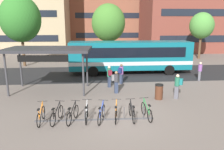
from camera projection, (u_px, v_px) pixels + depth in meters
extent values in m
plane|color=#6B605B|center=(120.00, 116.00, 12.01)|extent=(200.00, 200.00, 0.00)
cube|color=#232326|center=(108.00, 73.00, 22.23)|extent=(80.00, 7.20, 0.01)
cube|color=#0F6070|center=(130.00, 55.00, 21.97)|extent=(12.01, 2.58, 2.70)
cube|color=silver|center=(130.00, 61.00, 22.12)|extent=(12.03, 2.60, 0.36)
cube|color=black|center=(75.00, 44.00, 21.30)|extent=(1.00, 2.30, 0.40)
cube|color=black|center=(70.00, 53.00, 21.46)|extent=(0.08, 2.19, 1.40)
cube|color=black|center=(135.00, 53.00, 20.69)|extent=(9.84, 0.08, 0.97)
cube|color=black|center=(131.00, 50.00, 23.11)|extent=(9.84, 0.08, 0.97)
cylinder|color=black|center=(93.00, 71.00, 20.89)|extent=(1.00, 0.30, 1.00)
cylinder|color=black|center=(93.00, 67.00, 23.12)|extent=(1.00, 0.30, 1.00)
cylinder|color=black|center=(169.00, 70.00, 21.45)|extent=(1.00, 0.30, 1.00)
cylinder|color=black|center=(162.00, 66.00, 23.69)|extent=(1.00, 0.30, 1.00)
cube|color=#47474C|center=(95.00, 120.00, 11.54)|extent=(6.24, 0.19, 0.06)
cylinder|color=#47474C|center=(44.00, 115.00, 11.31)|extent=(0.04, 0.04, 0.70)
cylinder|color=#47474C|center=(65.00, 115.00, 11.37)|extent=(0.04, 0.04, 0.70)
cylinder|color=#47474C|center=(85.00, 114.00, 11.43)|extent=(0.04, 0.04, 0.70)
cylinder|color=#47474C|center=(104.00, 114.00, 11.49)|extent=(0.04, 0.04, 0.70)
cylinder|color=#47474C|center=(124.00, 113.00, 11.56)|extent=(0.04, 0.04, 0.70)
cylinder|color=#47474C|center=(144.00, 113.00, 11.62)|extent=(0.04, 0.04, 0.70)
torus|color=black|center=(43.00, 112.00, 11.70)|extent=(0.05, 0.70, 0.70)
torus|color=black|center=(39.00, 120.00, 10.71)|extent=(0.05, 0.70, 0.70)
cube|color=orange|center=(41.00, 110.00, 11.15)|extent=(0.03, 0.92, 0.58)
cylinder|color=orange|center=(39.00, 115.00, 10.75)|extent=(0.03, 0.03, 0.55)
cube|color=black|center=(38.00, 110.00, 10.69)|extent=(0.10, 0.22, 0.05)
cylinder|color=orange|center=(43.00, 107.00, 11.61)|extent=(0.03, 0.03, 0.65)
cylinder|color=black|center=(42.00, 101.00, 11.54)|extent=(0.52, 0.03, 0.03)
torus|color=black|center=(61.00, 112.00, 11.76)|extent=(0.20, 0.70, 0.70)
torus|color=black|center=(53.00, 120.00, 10.78)|extent=(0.20, 0.70, 0.70)
cube|color=black|center=(57.00, 110.00, 11.22)|extent=(0.24, 0.90, 0.58)
cylinder|color=black|center=(53.00, 114.00, 10.81)|extent=(0.04, 0.04, 0.55)
cube|color=black|center=(53.00, 109.00, 10.75)|extent=(0.15, 0.24, 0.05)
cylinder|color=black|center=(60.00, 106.00, 11.67)|extent=(0.04, 0.04, 0.65)
cylinder|color=black|center=(60.00, 101.00, 11.59)|extent=(0.51, 0.15, 0.03)
torus|color=black|center=(76.00, 111.00, 11.81)|extent=(0.23, 0.69, 0.70)
torus|color=black|center=(69.00, 119.00, 10.84)|extent=(0.23, 0.69, 0.70)
cube|color=black|center=(73.00, 109.00, 11.27)|extent=(0.27, 0.90, 0.58)
cylinder|color=black|center=(69.00, 114.00, 10.87)|extent=(0.04, 0.04, 0.55)
cube|color=black|center=(69.00, 109.00, 10.81)|extent=(0.15, 0.24, 0.05)
cylinder|color=black|center=(76.00, 106.00, 11.72)|extent=(0.04, 0.04, 0.65)
cylinder|color=black|center=(75.00, 100.00, 11.65)|extent=(0.51, 0.16, 0.03)
torus|color=black|center=(87.00, 110.00, 11.96)|extent=(0.07, 0.71, 0.70)
torus|color=black|center=(86.00, 118.00, 10.97)|extent=(0.07, 0.71, 0.70)
cube|color=#B7BABF|center=(87.00, 108.00, 11.41)|extent=(0.06, 0.92, 0.58)
cylinder|color=#B7BABF|center=(86.00, 112.00, 11.01)|extent=(0.03, 0.03, 0.55)
cube|color=black|center=(86.00, 107.00, 10.95)|extent=(0.11, 0.22, 0.05)
cylinder|color=#B7BABF|center=(87.00, 105.00, 11.87)|extent=(0.03, 0.03, 0.65)
cylinder|color=black|center=(87.00, 99.00, 11.80)|extent=(0.52, 0.05, 0.03)
torus|color=black|center=(103.00, 111.00, 11.87)|extent=(0.21, 0.69, 0.70)
torus|color=black|center=(99.00, 119.00, 10.89)|extent=(0.21, 0.69, 0.70)
cube|color=#1E3DB2|center=(101.00, 109.00, 11.33)|extent=(0.25, 0.90, 0.58)
cylinder|color=#1E3DB2|center=(100.00, 113.00, 10.93)|extent=(0.04, 0.04, 0.55)
cube|color=black|center=(100.00, 108.00, 10.87)|extent=(0.15, 0.24, 0.05)
cylinder|color=#1E3DB2|center=(103.00, 106.00, 11.78)|extent=(0.04, 0.04, 0.65)
cylinder|color=black|center=(103.00, 100.00, 11.71)|extent=(0.51, 0.15, 0.03)
torus|color=black|center=(116.00, 110.00, 12.02)|extent=(0.14, 0.70, 0.70)
torus|color=black|center=(116.00, 118.00, 11.03)|extent=(0.14, 0.70, 0.70)
cube|color=orange|center=(116.00, 108.00, 11.47)|extent=(0.16, 0.92, 0.58)
cylinder|color=orange|center=(116.00, 112.00, 11.06)|extent=(0.03, 0.03, 0.55)
cube|color=black|center=(116.00, 107.00, 11.00)|extent=(0.13, 0.23, 0.05)
cylinder|color=orange|center=(116.00, 105.00, 11.92)|extent=(0.04, 0.04, 0.65)
cylinder|color=black|center=(116.00, 99.00, 11.85)|extent=(0.52, 0.10, 0.03)
torus|color=black|center=(130.00, 109.00, 12.06)|extent=(0.06, 0.70, 0.70)
torus|color=black|center=(134.00, 117.00, 11.08)|extent=(0.06, 0.70, 0.70)
cube|color=black|center=(132.00, 107.00, 11.52)|extent=(0.05, 0.92, 0.58)
cylinder|color=black|center=(133.00, 112.00, 11.11)|extent=(0.03, 0.03, 0.55)
cube|color=black|center=(134.00, 107.00, 11.05)|extent=(0.10, 0.22, 0.05)
cylinder|color=black|center=(130.00, 104.00, 11.97)|extent=(0.03, 0.03, 0.65)
cylinder|color=black|center=(130.00, 99.00, 11.90)|extent=(0.52, 0.04, 0.03)
torus|color=black|center=(143.00, 108.00, 12.22)|extent=(0.12, 0.70, 0.70)
torus|color=black|center=(150.00, 116.00, 11.24)|extent=(0.12, 0.70, 0.70)
cube|color=#1E7F38|center=(146.00, 106.00, 11.68)|extent=(0.13, 0.92, 0.58)
cylinder|color=#1E7F38|center=(149.00, 110.00, 11.28)|extent=(0.03, 0.03, 0.55)
cube|color=black|center=(149.00, 105.00, 11.22)|extent=(0.12, 0.23, 0.05)
cylinder|color=#1E7F38|center=(144.00, 103.00, 12.13)|extent=(0.04, 0.04, 0.65)
cylinder|color=black|center=(144.00, 98.00, 12.05)|extent=(0.52, 0.08, 0.03)
cylinder|color=#38383D|center=(6.00, 75.00, 14.98)|extent=(0.15, 0.15, 3.04)
cylinder|color=#38383D|center=(83.00, 75.00, 15.02)|extent=(0.15, 0.15, 3.04)
cylinder|color=#38383D|center=(21.00, 68.00, 17.40)|extent=(0.15, 0.15, 3.04)
cylinder|color=#38383D|center=(87.00, 68.00, 17.44)|extent=(0.15, 0.15, 3.04)
cube|color=#28282D|center=(48.00, 49.00, 15.83)|extent=(6.30, 3.72, 0.20)
cube|color=black|center=(43.00, 59.00, 14.58)|extent=(3.38, 0.32, 0.44)
cube|color=#565660|center=(177.00, 92.00, 14.75)|extent=(0.33, 0.31, 0.90)
cylinder|color=#23664C|center=(177.00, 82.00, 14.58)|extent=(0.47, 0.47, 0.57)
sphere|color=beige|center=(178.00, 76.00, 14.49)|extent=(0.22, 0.22, 0.22)
cube|color=#197075|center=(181.00, 82.00, 14.45)|extent=(0.30, 0.33, 0.40)
cube|color=#565660|center=(199.00, 76.00, 19.42)|extent=(0.30, 0.32, 0.86)
cylinder|color=#7F4C93|center=(200.00, 68.00, 19.25)|extent=(0.46, 0.46, 0.59)
sphere|color=beige|center=(201.00, 63.00, 19.16)|extent=(0.22, 0.22, 0.22)
cube|color=#56602D|center=(200.00, 67.00, 19.48)|extent=(0.33, 0.29, 0.40)
cube|color=#2D3851|center=(116.00, 87.00, 15.90)|extent=(0.29, 0.24, 0.86)
cylinder|color=#333338|center=(116.00, 78.00, 15.74)|extent=(0.39, 0.39, 0.57)
sphere|color=#936B4C|center=(116.00, 73.00, 15.64)|extent=(0.22, 0.22, 0.22)
cube|color=slate|center=(113.00, 78.00, 15.67)|extent=(0.22, 0.30, 0.40)
cube|color=#2D3851|center=(121.00, 79.00, 18.40)|extent=(0.31, 0.33, 0.83)
cylinder|color=#7F4C93|center=(121.00, 70.00, 18.23)|extent=(0.47, 0.47, 0.63)
sphere|color=brown|center=(121.00, 65.00, 18.13)|extent=(0.22, 0.22, 0.22)
cube|color=navy|center=(120.00, 71.00, 18.00)|extent=(0.33, 0.31, 0.40)
cube|color=#2D3851|center=(109.00, 82.00, 17.39)|extent=(0.25, 0.29, 0.88)
cylinder|color=#23664C|center=(109.00, 73.00, 17.21)|extent=(0.40, 0.40, 0.64)
sphere|color=beige|center=(109.00, 67.00, 17.11)|extent=(0.22, 0.22, 0.22)
cube|color=maroon|center=(110.00, 73.00, 16.96)|extent=(0.31, 0.23, 0.40)
cylinder|color=#4C2819|center=(159.00, 92.00, 14.65)|extent=(0.52, 0.52, 0.95)
cylinder|color=black|center=(159.00, 85.00, 14.53)|extent=(0.55, 0.55, 0.08)
cylinder|color=brown|center=(108.00, 50.00, 29.60)|extent=(0.32, 0.32, 2.91)
ellipsoid|color=#427A2D|center=(108.00, 23.00, 28.77)|extent=(4.41, 4.41, 4.94)
cylinder|color=brown|center=(24.00, 52.00, 25.74)|extent=(0.32, 0.32, 3.23)
ellipsoid|color=#2D7028|center=(20.00, 19.00, 24.85)|extent=(4.57, 4.57, 5.24)
cylinder|color=brown|center=(200.00, 48.00, 31.08)|extent=(0.32, 0.32, 3.11)
ellipsoid|color=#4C8E3D|center=(202.00, 26.00, 30.36)|extent=(3.31, 3.31, 3.60)
cube|color=tan|center=(15.00, 6.00, 41.80)|extent=(20.40, 13.39, 16.25)
cube|color=black|center=(4.00, 39.00, 36.60)|extent=(17.95, 0.06, 1.10)
cube|color=black|center=(1.00, 13.00, 35.65)|extent=(17.95, 0.06, 1.10)
cube|color=black|center=(221.00, 39.00, 35.82)|extent=(20.33, 0.06, 1.10)
cube|color=black|center=(224.00, 13.00, 34.86)|extent=(20.33, 0.06, 1.10)
cube|color=brown|center=(113.00, 9.00, 50.44)|extent=(18.69, 10.96, 16.24)
cube|color=black|center=(115.00, 35.00, 46.42)|extent=(16.45, 0.06, 1.10)
cube|color=black|center=(115.00, 15.00, 45.48)|extent=(16.45, 0.06, 1.10)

